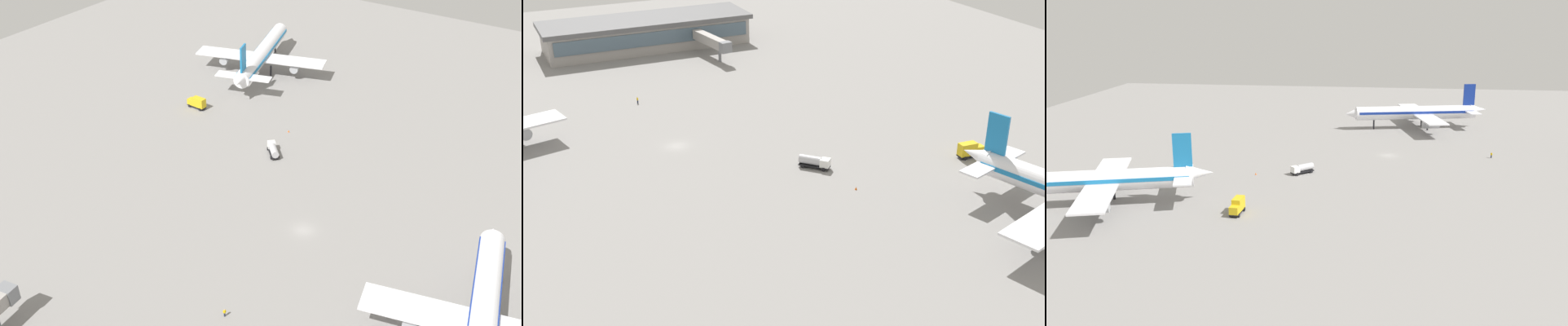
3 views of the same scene
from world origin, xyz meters
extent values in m
plane|color=gray|center=(0.00, 0.00, 0.00)|extent=(288.00, 288.00, 0.00)
cube|color=#9E9993|center=(-14.97, -78.00, 4.00)|extent=(62.00, 19.47, 8.00)
cube|color=#4C6070|center=(-14.97, -68.07, 5.14)|extent=(59.52, 0.30, 4.11)
cube|color=#59595B|center=(-14.97, -78.00, 8.57)|extent=(64.48, 20.25, 1.37)
cone|color=white|center=(-45.97, 42.12, 6.36)|extent=(5.31, 6.73, 3.77)
cube|color=white|center=(-47.00, 45.52, 6.13)|extent=(16.69, 8.39, 0.34)
cube|color=#1972B2|center=(-47.00, 45.52, 11.78)|extent=(1.68, 4.08, 7.54)
cube|color=black|center=(-21.92, 22.40, 0.55)|extent=(5.71, 5.88, 0.30)
cube|color=white|center=(-23.46, 24.04, 1.50)|extent=(2.62, 2.61, 1.60)
cube|color=#3F596B|center=(-24.02, 24.63, 1.82)|extent=(1.21, 1.15, 0.90)
cylinder|color=#B7B7BC|center=(-21.30, 21.75, 1.60)|extent=(4.40, 4.51, 1.80)
cylinder|color=black|center=(-24.12, 23.35, 0.40)|extent=(0.77, 0.79, 0.80)
cylinder|color=black|center=(-22.74, 24.66, 0.40)|extent=(0.77, 0.79, 0.80)
cylinder|color=black|center=(-21.09, 20.15, 0.40)|extent=(0.77, 0.79, 0.80)
cylinder|color=black|center=(-19.71, 21.45, 0.40)|extent=(0.77, 0.79, 0.80)
cube|color=black|center=(-53.68, 31.84, 0.55)|extent=(5.70, 2.21, 0.30)
cube|color=gold|center=(-55.58, 31.94, 1.50)|extent=(1.90, 2.00, 1.60)
cube|color=#3F596B|center=(-56.38, 31.99, 1.82)|extent=(0.17, 1.60, 0.90)
cube|color=gold|center=(-52.78, 31.79, 2.00)|extent=(3.90, 2.11, 2.60)
cylinder|color=black|center=(-55.69, 31.00, 0.40)|extent=(0.82, 0.34, 0.80)
cylinder|color=black|center=(-55.58, 32.89, 0.40)|extent=(0.82, 0.34, 0.80)
cylinder|color=black|center=(-51.77, 30.78, 0.40)|extent=(0.82, 0.34, 0.80)
cylinder|color=black|center=(-51.67, 32.68, 0.40)|extent=(0.82, 0.34, 0.80)
cylinder|color=#1E2338|center=(0.88, -29.24, 0.42)|extent=(0.45, 0.45, 0.85)
cylinder|color=yellow|center=(0.88, -29.24, 1.15)|extent=(0.53, 0.53, 0.60)
sphere|color=tan|center=(0.88, -29.24, 1.56)|extent=(0.22, 0.22, 0.22)
cylinder|color=yellow|center=(0.73, -29.43, 1.15)|extent=(0.10, 0.10, 0.54)
cylinder|color=yellow|center=(1.03, -29.05, 1.15)|extent=(0.10, 0.10, 0.54)
cube|color=#9E9993|center=(-29.32, -59.27, 5.20)|extent=(5.18, 17.20, 2.80)
cylinder|color=slate|center=(-30.23, -53.38, 1.90)|extent=(0.90, 0.90, 3.80)
cube|color=slate|center=(-30.78, -49.88, 5.20)|extent=(3.45, 2.85, 3.08)
cone|color=#EA590C|center=(-24.59, 34.21, 0.30)|extent=(0.44, 0.44, 0.60)
camera|label=1|loc=(52.64, -95.63, 84.97)|focal=44.91mm
camera|label=2|loc=(37.21, 132.05, 60.67)|focal=47.23mm
camera|label=3|loc=(-166.37, 2.26, 42.69)|focal=40.15mm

